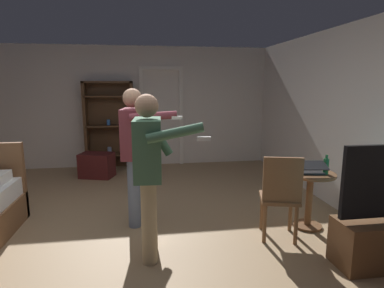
% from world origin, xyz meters
% --- Properties ---
extents(ground_plane, '(7.42, 7.42, 0.00)m').
position_xyz_m(ground_plane, '(0.00, 0.00, 0.00)').
color(ground_plane, '#997A56').
extents(wall_back, '(6.18, 0.12, 2.54)m').
position_xyz_m(wall_back, '(0.00, 3.43, 1.27)').
color(wall_back, silver).
rests_on(wall_back, ground_plane).
extents(wall_right, '(0.12, 6.99, 2.54)m').
position_xyz_m(wall_right, '(3.03, 0.00, 1.27)').
color(wall_right, silver).
rests_on(wall_right, ground_plane).
extents(doorway_frame, '(0.93, 0.08, 2.13)m').
position_xyz_m(doorway_frame, '(0.67, 3.35, 1.22)').
color(doorway_frame, white).
rests_on(doorway_frame, ground_plane).
extents(bookshelf, '(1.00, 0.32, 1.82)m').
position_xyz_m(bookshelf, '(-0.42, 3.21, 0.98)').
color(bookshelf, '#4C331E').
rests_on(bookshelf, ground_plane).
extents(side_table, '(0.58, 0.58, 0.70)m').
position_xyz_m(side_table, '(2.28, -0.08, 0.47)').
color(side_table, brown).
rests_on(side_table, ground_plane).
extents(laptop, '(0.37, 0.37, 0.16)m').
position_xyz_m(laptop, '(2.25, -0.12, 0.75)').
color(laptop, black).
rests_on(laptop, side_table).
extents(bottle_on_table, '(0.06, 0.06, 0.23)m').
position_xyz_m(bottle_on_table, '(2.42, -0.16, 0.80)').
color(bottle_on_table, '#19562B').
rests_on(bottle_on_table, side_table).
extents(wooden_chair, '(0.52, 0.52, 0.99)m').
position_xyz_m(wooden_chair, '(1.78, -0.34, 0.54)').
color(wooden_chair, brown).
rests_on(wooden_chair, ground_plane).
extents(person_blue_shirt, '(0.70, 0.64, 1.67)m').
position_xyz_m(person_blue_shirt, '(0.33, -0.48, 0.97)').
color(person_blue_shirt, tan).
rests_on(person_blue_shirt, ground_plane).
extents(person_striped_shirt, '(0.72, 0.69, 1.71)m').
position_xyz_m(person_striped_shirt, '(0.17, 0.38, 1.00)').
color(person_striped_shirt, slate).
rests_on(person_striped_shirt, ground_plane).
extents(suitcase_dark, '(0.69, 0.56, 0.47)m').
position_xyz_m(suitcase_dark, '(-0.62, 2.55, 0.23)').
color(suitcase_dark, '#4C1919').
rests_on(suitcase_dark, ground_plane).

